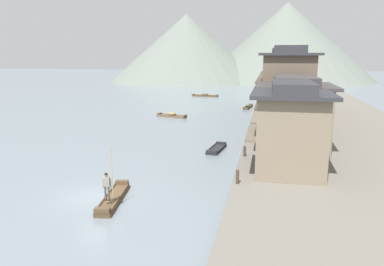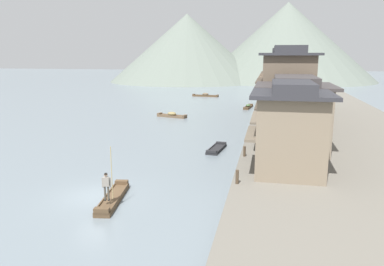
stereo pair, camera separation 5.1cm
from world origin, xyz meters
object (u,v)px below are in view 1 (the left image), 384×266
boat_moored_nearest (248,107)px  mooring_post_dock_mid (245,151)px  boat_moored_third (172,115)px  house_waterfront_second (293,114)px  boat_moored_second (217,149)px  house_waterfront_end (283,78)px  mooring_post_dock_near (237,177)px  house_waterfront_far (280,81)px  house_waterfront_nearest (290,129)px  house_waterfront_narrow (287,85)px  boat_moored_far (205,95)px  house_waterfront_tall (287,90)px  boat_foreground_poled (113,198)px  boatman_person (107,183)px

boat_moored_nearest → mooring_post_dock_mid: mooring_post_dock_mid is taller
boat_moored_third → house_waterfront_second: bearing=-48.6°
boat_moored_second → house_waterfront_end: size_ratio=0.43×
boat_moored_second → mooring_post_dock_near: (2.72, -10.13, 0.87)m
boat_moored_second → house_waterfront_far: (5.87, 20.64, 4.74)m
boat_moored_third → mooring_post_dock_near: mooring_post_dock_near is taller
house_waterfront_nearest → house_waterfront_far: house_waterfront_far is taller
boat_moored_nearest → house_waterfront_narrow: (5.41, -13.79, 4.66)m
boat_moored_far → house_waterfront_tall: 39.15m
boat_moored_second → house_waterfront_far: size_ratio=0.43×
boat_foreground_poled → mooring_post_dock_near: mooring_post_dock_near is taller
boat_foreground_poled → house_waterfront_second: (10.73, 12.81, 3.40)m
boatman_person → boat_moored_nearest: (5.20, 42.55, -1.31)m
house_waterfront_narrow → boat_moored_third: bearing=171.2°
house_waterfront_end → boat_moored_second: bearing=-103.1°
boat_moored_second → mooring_post_dock_mid: (2.72, -3.61, 0.84)m
house_waterfront_tall → house_waterfront_narrow: (0.32, 6.62, 0.02)m
boat_foreground_poled → mooring_post_dock_near: size_ratio=5.48×
boatman_person → house_waterfront_second: house_waterfront_second is taller
boat_foreground_poled → boat_moored_nearest: (5.39, 41.41, 0.04)m
boat_moored_far → mooring_post_dock_near: bearing=-78.1°
boatman_person → house_waterfront_far: (9.92, 34.83, 3.35)m
boatman_person → mooring_post_dock_mid: 12.57m
boat_foreground_poled → mooring_post_dock_mid: bearing=53.6°
boat_moored_third → house_waterfront_tall: (14.88, -8.98, 4.60)m
house_waterfront_second → mooring_post_dock_near: size_ratio=8.06×
boat_moored_nearest → mooring_post_dock_near: 38.53m
boat_moored_second → house_waterfront_end: (6.47, 27.92, 4.73)m
house_waterfront_end → house_waterfront_tall: bearing=-90.7°
house_waterfront_nearest → mooring_post_dock_near: size_ratio=6.98×
boat_moored_far → house_waterfront_second: bearing=-71.1°
house_waterfront_tall → house_waterfront_second: bearing=-88.2°
boatman_person → house_waterfront_end: (10.52, 42.11, 3.34)m
house_waterfront_nearest → house_waterfront_tall: bearing=88.8°
boat_foreground_poled → house_waterfront_end: size_ratio=0.55×
boat_moored_second → boat_moored_nearest: bearing=87.7°
boat_foreground_poled → house_waterfront_far: (10.12, 33.70, 4.71)m
boat_moored_far → house_waterfront_far: (14.48, -23.23, 4.62)m
house_waterfront_nearest → house_waterfront_second: same height
boat_foreground_poled → boat_moored_second: size_ratio=1.27×
boatman_person → boat_moored_far: (-4.56, 58.07, -1.27)m
boat_moored_second → house_waterfront_second: 7.34m
boat_moored_second → house_waterfront_end: bearing=76.9°
boat_moored_second → boat_moored_far: bearing=101.1°
boat_moored_far → house_waterfront_end: size_ratio=0.64×
mooring_post_dock_near → house_waterfront_second: bearing=69.2°
house_waterfront_nearest → house_waterfront_far: bearing=90.1°
boatman_person → house_waterfront_second: 17.59m
boat_moored_second → boat_foreground_poled: bearing=-108.0°
boat_moored_third → house_waterfront_nearest: house_waterfront_nearest is taller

